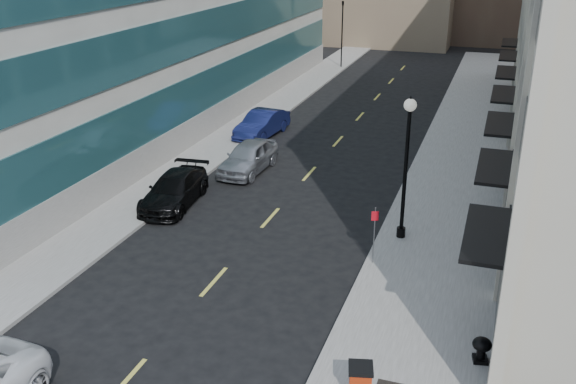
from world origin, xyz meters
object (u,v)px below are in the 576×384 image
Objects in this scene: trash_bin at (360,381)px; urn_planter at (482,347)px; car_black_pickup at (174,190)px; car_blue_sedan at (262,124)px; car_silver_sedan at (248,157)px; sign_post at (374,227)px; lamppost at (406,157)px; traffic_signal at (343,5)px.

urn_planter is (3.03, 2.79, -0.10)m from trash_bin.
trash_bin is (11.37, -10.70, -0.00)m from car_black_pickup.
car_blue_sedan reaches higher than urn_planter.
trash_bin is 1.36× the size of urn_planter.
car_silver_sedan is at bearing 107.09° from trash_bin.
sign_post reaches higher than car_black_pickup.
car_silver_sedan reaches higher than trash_bin.
urn_planter is at bearing -71.79° from sign_post.
lamppost reaches higher than car_blue_sedan.
sign_post is 2.92× the size of urn_planter.
car_silver_sedan is 0.79× the size of lamppost.
car_black_pickup is at bearing 141.26° from sign_post.
sign_post reaches higher than trash_bin.
urn_planter is at bearing -70.19° from traffic_signal.
lamppost is (10.74, -0.30, 2.95)m from car_black_pickup.
traffic_signal reaches higher than lamppost.
traffic_signal reaches higher than car_silver_sedan.
sign_post is at bearing -73.70° from traffic_signal.
traffic_signal is at bearing 90.75° from trash_bin.
trash_bin is (12.07, -44.70, -4.99)m from traffic_signal.
trash_bin is at bearing -103.27° from sign_post.
sign_post is at bearing -21.92° from car_black_pickup.
trash_bin is (11.37, -22.19, -0.07)m from car_blue_sedan.
lamppost is at bearing 79.12° from trash_bin.
car_blue_sedan is at bearing 126.59° from urn_planter.
car_blue_sedan reaches higher than trash_bin.
trash_bin reaches higher than urn_planter.
sign_post is (10.10, -14.41, 0.85)m from car_blue_sedan.
car_silver_sedan is (2.30, -28.72, -4.90)m from traffic_signal.
trash_bin is 7.93m from sign_post.
sign_post is (10.80, -36.93, -4.07)m from traffic_signal.
traffic_signal is at bearing 108.45° from lamppost.
traffic_signal is 1.16× the size of lamppost.
car_silver_sedan is 6.04× the size of urn_planter.
urn_planter is at bearing 28.30° from trash_bin.
traffic_signal is 23.06m from car_blue_sedan.
lamppost is 3.39m from sign_post.
traffic_signal is 1.38× the size of car_black_pickup.
traffic_signal reaches higher than car_black_pickup.
lamppost is 2.60× the size of sign_post.
car_silver_sedan is at bearing 148.61° from lamppost.
urn_planter is (14.40, -7.91, -0.10)m from car_black_pickup.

